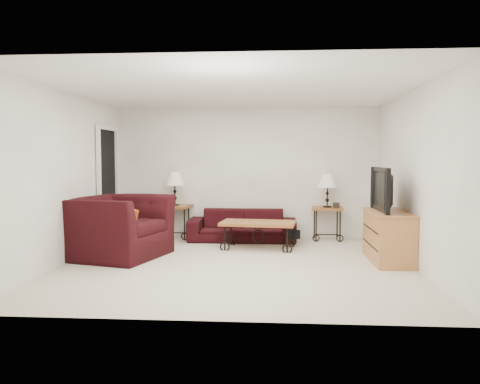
% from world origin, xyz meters
% --- Properties ---
extents(ground, '(5.00, 5.00, 0.00)m').
position_xyz_m(ground, '(0.00, 0.00, 0.00)').
color(ground, beige).
rests_on(ground, ground).
extents(wall_back, '(5.00, 0.02, 2.50)m').
position_xyz_m(wall_back, '(0.00, 2.50, 1.25)').
color(wall_back, white).
rests_on(wall_back, ground).
extents(wall_front, '(5.00, 0.02, 2.50)m').
position_xyz_m(wall_front, '(0.00, -2.50, 1.25)').
color(wall_front, white).
rests_on(wall_front, ground).
extents(wall_left, '(0.02, 5.00, 2.50)m').
position_xyz_m(wall_left, '(-2.50, 0.00, 1.25)').
color(wall_left, white).
rests_on(wall_left, ground).
extents(wall_right, '(0.02, 5.00, 2.50)m').
position_xyz_m(wall_right, '(2.50, 0.00, 1.25)').
color(wall_right, white).
rests_on(wall_right, ground).
extents(ceiling, '(5.00, 5.00, 0.00)m').
position_xyz_m(ceiling, '(0.00, 0.00, 2.50)').
color(ceiling, white).
rests_on(ceiling, wall_back).
extents(doorway, '(0.08, 0.94, 2.04)m').
position_xyz_m(doorway, '(-2.47, 1.65, 1.02)').
color(doorway, black).
rests_on(doorway, ground).
extents(sofa, '(1.98, 0.77, 0.58)m').
position_xyz_m(sofa, '(-0.05, 2.02, 0.29)').
color(sofa, black).
rests_on(sofa, ground).
extents(side_table_left, '(0.64, 0.64, 0.64)m').
position_xyz_m(side_table_left, '(-1.35, 2.20, 0.32)').
color(side_table_left, '#9A5627').
rests_on(side_table_left, ground).
extents(side_table_right, '(0.61, 0.61, 0.62)m').
position_xyz_m(side_table_right, '(1.52, 2.20, 0.31)').
color(side_table_right, '#9A5627').
rests_on(side_table_right, ground).
extents(lamp_left, '(0.40, 0.40, 0.64)m').
position_xyz_m(lamp_left, '(-1.35, 2.20, 0.95)').
color(lamp_left, black).
rests_on(lamp_left, side_table_left).
extents(lamp_right, '(0.38, 0.38, 0.62)m').
position_xyz_m(lamp_right, '(1.52, 2.20, 0.93)').
color(lamp_right, black).
rests_on(lamp_right, side_table_right).
extents(photo_frame_left, '(0.13, 0.03, 0.11)m').
position_xyz_m(photo_frame_left, '(-1.50, 2.05, 0.69)').
color(photo_frame_left, black).
rests_on(photo_frame_left, side_table_left).
extents(photo_frame_right, '(0.12, 0.05, 0.10)m').
position_xyz_m(photo_frame_right, '(1.67, 2.05, 0.67)').
color(photo_frame_right, black).
rests_on(photo_frame_right, side_table_right).
extents(coffee_table, '(1.31, 0.81, 0.46)m').
position_xyz_m(coffee_table, '(0.27, 1.23, 0.23)').
color(coffee_table, '#9A5627').
rests_on(coffee_table, ground).
extents(armchair, '(1.60, 1.73, 0.94)m').
position_xyz_m(armchair, '(-1.88, 0.39, 0.47)').
color(armchair, black).
rests_on(armchair, ground).
extents(throw_pillow, '(0.22, 0.44, 0.43)m').
position_xyz_m(throw_pillow, '(-1.72, 0.34, 0.52)').
color(throw_pillow, '#B33C17').
rests_on(throw_pillow, armchair).
extents(tv_stand, '(0.52, 1.25, 0.75)m').
position_xyz_m(tv_stand, '(2.23, 0.35, 0.38)').
color(tv_stand, '#BF7346').
rests_on(tv_stand, ground).
extents(television, '(0.15, 1.12, 0.65)m').
position_xyz_m(television, '(2.21, 0.35, 1.07)').
color(television, black).
rests_on(television, tv_stand).
extents(backpack, '(0.44, 0.38, 0.48)m').
position_xyz_m(backpack, '(0.87, 1.70, 0.24)').
color(backpack, black).
rests_on(backpack, ground).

